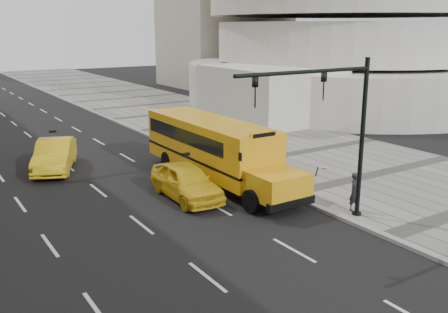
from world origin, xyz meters
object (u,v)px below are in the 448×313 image
school_bus (213,145)px  taxi_near (186,181)px  traffic_signal (337,122)px  pedestrian (355,192)px  taxi_far (55,155)px

school_bus → taxi_near: bearing=-144.3°
school_bus → taxi_near: 3.23m
taxi_near → traffic_signal: 7.46m
school_bus → pedestrian: (2.38, -7.26, -0.81)m
school_bus → taxi_far: 8.71m
school_bus → taxi_far: school_bus is taller
school_bus → traffic_signal: (0.69, -7.67, 2.33)m
school_bus → pedestrian: school_bus is taller
pedestrian → school_bus: bearing=103.0°
school_bus → taxi_near: school_bus is taller
pedestrian → traffic_signal: (-1.69, -0.41, 3.14)m
taxi_far → traffic_signal: 15.67m
taxi_near → school_bus: bearing=37.8°
taxi_near → traffic_signal: bearing=-59.5°
school_bus → pedestrian: bearing=-71.9°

